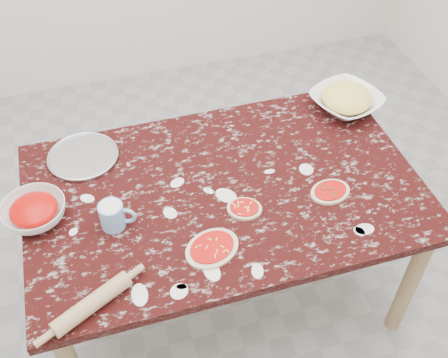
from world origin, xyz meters
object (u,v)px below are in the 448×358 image
pizza_tray (83,157)px  flour_mug (113,215)px  worktable (224,201)px  rolling_pin (92,304)px  sauce_bowl (35,212)px  cheese_bowl (346,101)px

pizza_tray → flour_mug: size_ratio=2.16×
worktable → flour_mug: size_ratio=11.66×
pizza_tray → rolling_pin: 0.75m
sauce_bowl → cheese_bowl: (1.44, 0.29, -0.00)m
flour_mug → rolling_pin: size_ratio=0.47×
worktable → cheese_bowl: cheese_bowl is taller
sauce_bowl → flour_mug: 0.31m
pizza_tray → cheese_bowl: 1.23m
worktable → rolling_pin: rolling_pin is taller
cheese_bowl → flour_mug: 1.23m
pizza_tray → cheese_bowl: bearing=-0.3°
cheese_bowl → rolling_pin: bearing=-149.8°
pizza_tray → flour_mug: bearing=-79.6°
worktable → flour_mug: (-0.46, -0.07, 0.14)m
flour_mug → worktable: bearing=8.7°
sauce_bowl → flour_mug: bearing=-22.6°
sauce_bowl → worktable: bearing=-3.8°
flour_mug → sauce_bowl: bearing=157.4°
pizza_tray → flour_mug: flour_mug is taller
rolling_pin → flour_mug: bearing=69.8°
cheese_bowl → flour_mug: flour_mug is taller
flour_mug → cheese_bowl: bearing=19.3°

